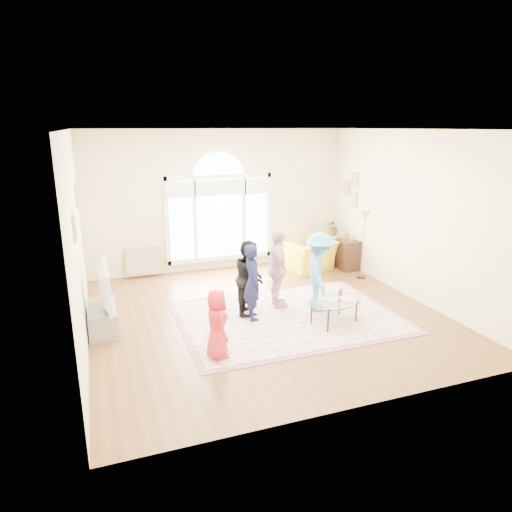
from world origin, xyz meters
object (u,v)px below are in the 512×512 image
object	(u,v)px
television	(100,287)
armchair	(309,255)
tv_console	(103,318)
coffee_table	(335,302)
area_rug	(288,317)

from	to	relation	value
television	armchair	distance (m)	4.99
tv_console	coffee_table	xyz separation A→B (m)	(3.70, -1.07, 0.19)
tv_console	armchair	xyz separation A→B (m)	(4.64, 1.81, 0.14)
coffee_table	armchair	xyz separation A→B (m)	(0.93, 2.88, -0.05)
area_rug	television	distance (m)	3.22
area_rug	tv_console	distance (m)	3.14
tv_console	coffee_table	distance (m)	3.86
area_rug	armchair	bearing A→B (deg)	56.89
area_rug	coffee_table	distance (m)	0.88
area_rug	television	xyz separation A→B (m)	(-3.07, 0.58, 0.75)
tv_console	television	distance (m)	0.55
tv_console	television	size ratio (longest dim) A/B	0.85
tv_console	armchair	distance (m)	4.98
area_rug	tv_console	xyz separation A→B (m)	(-3.08, 0.58, 0.20)
television	coffee_table	world-z (taller)	television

